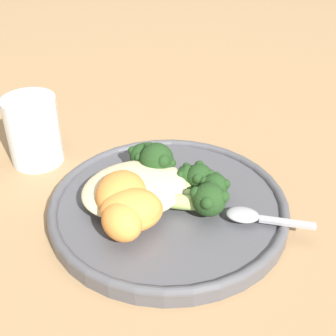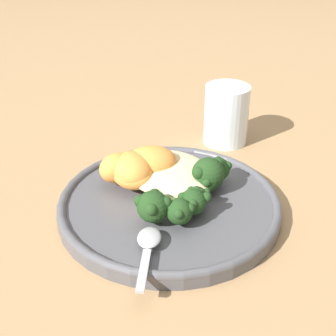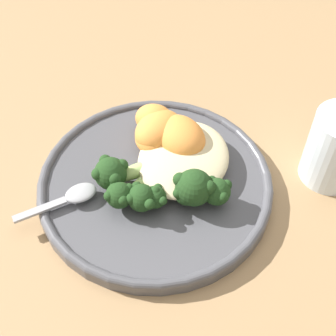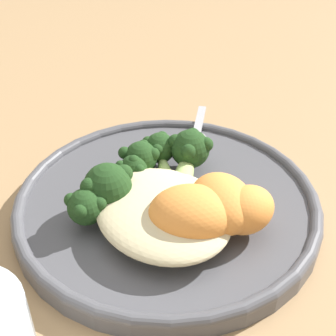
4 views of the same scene
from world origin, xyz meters
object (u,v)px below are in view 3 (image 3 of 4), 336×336
at_px(broccoli_stalk_4, 161,186).
at_px(sweet_potato_chunk_1, 154,135).
at_px(quinoa_mound, 184,158).
at_px(broccoli_stalk_1, 128,173).
at_px(broccoli_stalk_5, 182,184).
at_px(plate, 155,183).
at_px(sweet_potato_chunk_3, 155,119).
at_px(sweet_potato_chunk_2, 177,136).
at_px(broccoli_stalk_3, 146,192).
at_px(broccoli_stalk_7, 210,187).
at_px(broccoli_stalk_2, 132,187).
at_px(broccoli_stalk_6, 190,184).
at_px(sweet_potato_chunk_0, 159,130).
at_px(broccoli_stalk_0, 121,171).
at_px(spoon, 73,196).

distance_m(broccoli_stalk_4, sweet_potato_chunk_1, 0.08).
bearing_deg(quinoa_mound, broccoli_stalk_1, -51.91).
xyz_separation_m(broccoli_stalk_1, broccoli_stalk_5, (-0.00, 0.07, 0.00)).
xyz_separation_m(plate, sweet_potato_chunk_3, (-0.08, -0.03, 0.03)).
xyz_separation_m(quinoa_mound, broccoli_stalk_5, (0.04, 0.01, 0.00)).
bearing_deg(sweet_potato_chunk_2, broccoli_stalk_3, -4.94).
distance_m(quinoa_mound, sweet_potato_chunk_3, 0.07).
height_order(plate, broccoli_stalk_7, broccoli_stalk_7).
height_order(broccoli_stalk_2, broccoli_stalk_7, same).
bearing_deg(broccoli_stalk_7, broccoli_stalk_4, -139.86).
relative_size(broccoli_stalk_2, sweet_potato_chunk_1, 1.96).
bearing_deg(broccoli_stalk_6, sweet_potato_chunk_1, 179.94).
distance_m(broccoli_stalk_2, sweet_potato_chunk_0, 0.09).
relative_size(broccoli_stalk_1, broccoli_stalk_7, 0.87).
distance_m(broccoli_stalk_0, sweet_potato_chunk_2, 0.08).
relative_size(plate, sweet_potato_chunk_0, 4.23).
height_order(plate, sweet_potato_chunk_2, sweet_potato_chunk_2).
relative_size(quinoa_mound, broccoli_stalk_3, 1.37).
xyz_separation_m(quinoa_mound, broccoli_stalk_7, (0.03, 0.04, 0.00)).
relative_size(broccoli_stalk_0, broccoli_stalk_2, 0.79).
bearing_deg(broccoli_stalk_4, sweet_potato_chunk_3, -163.07).
height_order(sweet_potato_chunk_2, sweet_potato_chunk_3, sweet_potato_chunk_2).
bearing_deg(broccoli_stalk_6, plate, -149.39).
relative_size(broccoli_stalk_5, sweet_potato_chunk_0, 1.25).
xyz_separation_m(broccoli_stalk_2, sweet_potato_chunk_0, (-0.09, 0.00, 0.01)).
distance_m(broccoli_stalk_7, sweet_potato_chunk_0, 0.10).
height_order(broccoli_stalk_3, spoon, broccoli_stalk_3).
bearing_deg(broccoli_stalk_5, broccoli_stalk_3, -93.01).
bearing_deg(broccoli_stalk_2, broccoli_stalk_4, 137.99).
xyz_separation_m(broccoli_stalk_5, sweet_potato_chunk_2, (-0.06, -0.03, 0.01)).
distance_m(quinoa_mound, broccoli_stalk_7, 0.06).
distance_m(plate, broccoli_stalk_1, 0.04).
xyz_separation_m(broccoli_stalk_3, sweet_potato_chunk_2, (-0.09, 0.01, 0.01)).
bearing_deg(spoon, broccoli_stalk_0, 179.15).
distance_m(plate, broccoli_stalk_0, 0.05).
xyz_separation_m(broccoli_stalk_6, sweet_potato_chunk_3, (-0.09, -0.07, 0.00)).
bearing_deg(broccoli_stalk_5, sweet_potato_chunk_0, 178.37).
xyz_separation_m(broccoli_stalk_0, sweet_potato_chunk_3, (-0.09, 0.01, 0.00)).
distance_m(broccoli_stalk_5, broccoli_stalk_7, 0.03).
height_order(plate, sweet_potato_chunk_0, sweet_potato_chunk_0).
bearing_deg(spoon, quinoa_mound, 174.88).
bearing_deg(plate, quinoa_mound, 139.98).
bearing_deg(sweet_potato_chunk_0, sweet_potato_chunk_1, -34.40).
xyz_separation_m(plate, quinoa_mound, (-0.03, 0.03, 0.02)).
distance_m(broccoli_stalk_2, broccoli_stalk_6, 0.07).
xyz_separation_m(broccoli_stalk_0, broccoli_stalk_7, (-0.01, 0.10, -0.00)).
distance_m(broccoli_stalk_6, spoon, 0.14).
relative_size(plate, sweet_potato_chunk_3, 5.61).
height_order(broccoli_stalk_0, spoon, broccoli_stalk_0).
xyz_separation_m(broccoli_stalk_1, broccoli_stalk_2, (0.02, 0.01, 0.00)).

